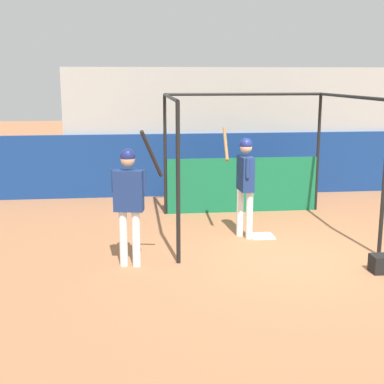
# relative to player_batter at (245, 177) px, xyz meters

# --- Properties ---
(ground_plane) EXTENTS (60.00, 60.00, 0.00)m
(ground_plane) POSITION_rel_player_batter_xyz_m (0.57, -1.31, -1.17)
(ground_plane) COLOR #9E6642
(outfield_wall) EXTENTS (24.00, 0.12, 1.59)m
(outfield_wall) POSITION_rel_player_batter_xyz_m (0.57, 3.81, -0.38)
(outfield_wall) COLOR navy
(outfield_wall) RESTS_ON ground
(bleacher_section) EXTENTS (8.70, 3.20, 3.27)m
(bleacher_section) POSITION_rel_player_batter_xyz_m (0.57, 5.47, 0.46)
(bleacher_section) COLOR #9E9E99
(bleacher_section) RESTS_ON ground
(batting_cage) EXTENTS (3.53, 3.32, 2.67)m
(batting_cage) POSITION_rel_player_batter_xyz_m (0.36, 1.35, -0.02)
(batting_cage) COLOR black
(batting_cage) RESTS_ON ground
(home_plate) EXTENTS (0.44, 0.44, 0.02)m
(home_plate) POSITION_rel_player_batter_xyz_m (0.36, -0.01, -1.17)
(home_plate) COLOR white
(home_plate) RESTS_ON ground
(player_batter) EXTENTS (0.54, 0.92, 2.06)m
(player_batter) POSITION_rel_player_batter_xyz_m (0.00, 0.00, 0.00)
(player_batter) COLOR white
(player_batter) RESTS_ON ground
(player_waiting) EXTENTS (0.84, 0.51, 2.23)m
(player_waiting) POSITION_rel_player_batter_xyz_m (-2.15, -1.37, 0.01)
(player_waiting) COLOR white
(player_waiting) RESTS_ON ground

